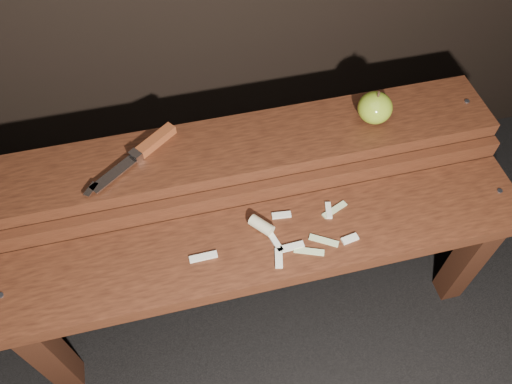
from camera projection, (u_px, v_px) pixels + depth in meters
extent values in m
plane|color=black|center=(261.00, 298.00, 1.46)|extent=(60.00, 60.00, 0.00)
cube|color=black|center=(49.00, 354.00, 1.17)|extent=(0.06, 0.06, 0.38)
cube|color=black|center=(468.00, 258.00, 1.32)|extent=(0.06, 0.06, 0.38)
cube|color=#401D0F|center=(268.00, 244.00, 1.10)|extent=(1.20, 0.20, 0.04)
cylinder|color=slate|center=(1.00, 295.00, 1.01)|extent=(0.01, 0.01, 0.00)
cylinder|color=slate|center=(500.00, 191.00, 1.16)|extent=(0.01, 0.01, 0.00)
cube|color=black|center=(44.00, 238.00, 1.31)|extent=(0.06, 0.06, 0.46)
cube|color=black|center=(424.00, 163.00, 1.46)|extent=(0.06, 0.06, 0.46)
cube|color=#401D0F|center=(255.00, 193.00, 1.14)|extent=(1.20, 0.02, 0.05)
cube|color=#401D0F|center=(245.00, 147.00, 1.16)|extent=(1.20, 0.18, 0.04)
cylinder|color=slate|center=(467.00, 101.00, 1.22)|extent=(0.01, 0.01, 0.00)
ellipsoid|color=olive|center=(375.00, 108.00, 1.16)|extent=(0.08, 0.08, 0.07)
cylinder|color=#382314|center=(379.00, 94.00, 1.13)|extent=(0.01, 0.01, 0.01)
cube|color=brown|center=(156.00, 140.00, 1.14)|extent=(0.10, 0.08, 0.02)
cube|color=silver|center=(136.00, 156.00, 1.11)|extent=(0.03, 0.03, 0.02)
cube|color=silver|center=(113.00, 174.00, 1.08)|extent=(0.11, 0.09, 0.00)
cube|color=silver|center=(91.00, 189.00, 1.06)|extent=(0.03, 0.04, 0.00)
cube|color=beige|center=(281.00, 215.00, 1.12)|extent=(0.04, 0.02, 0.01)
cube|color=beige|center=(292.00, 247.00, 1.07)|extent=(0.05, 0.02, 0.01)
cube|color=beige|center=(203.00, 257.00, 1.06)|extent=(0.06, 0.02, 0.01)
cube|color=beige|center=(275.00, 242.00, 1.08)|extent=(0.03, 0.06, 0.01)
cube|color=beige|center=(329.00, 210.00, 1.13)|extent=(0.02, 0.04, 0.01)
cube|color=beige|center=(279.00, 258.00, 1.06)|extent=(0.03, 0.05, 0.01)
cube|color=beige|center=(350.00, 239.00, 1.09)|extent=(0.04, 0.02, 0.01)
cylinder|color=#C9BB8C|center=(261.00, 225.00, 1.09)|extent=(0.06, 0.06, 0.03)
cube|color=#BCC988|center=(309.00, 251.00, 1.07)|extent=(0.07, 0.04, 0.00)
cube|color=#BCC988|center=(324.00, 241.00, 1.09)|extent=(0.06, 0.05, 0.00)
cube|color=#BCC988|center=(334.00, 210.00, 1.13)|extent=(0.07, 0.04, 0.00)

